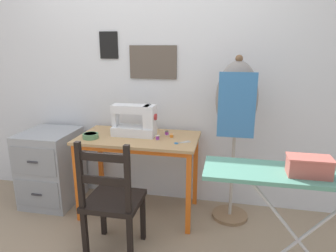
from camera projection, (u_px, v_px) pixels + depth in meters
ground_plane at (131, 228)px, 2.58m from camera, size 14.00×14.00×0.00m
wall_back at (148, 72)px, 2.85m from camera, size 10.00×0.07×2.55m
sewing_table at (138, 147)px, 2.67m from camera, size 1.06×0.57×0.74m
sewing_machine at (136, 121)px, 2.65m from camera, size 0.40×0.17×0.30m
fabric_bowl at (91, 136)px, 2.60m from camera, size 0.13×0.13×0.04m
scissors at (180, 143)px, 2.48m from camera, size 0.13×0.11×0.01m
thread_spool_near_machine at (158, 138)px, 2.56m from camera, size 0.04×0.04×0.04m
thread_spool_mid_table at (167, 133)px, 2.70m from camera, size 0.04×0.04×0.04m
thread_spool_far_edge at (171, 136)px, 2.62m from camera, size 0.04×0.04×0.03m
wooden_chair at (112, 201)px, 2.18m from camera, size 0.40×0.38×0.91m
filing_cabinet at (52, 167)px, 2.95m from camera, size 0.48×0.54×0.73m
dress_form at (236, 107)px, 2.48m from camera, size 0.34×0.32×1.45m
ironing_board at (306, 181)px, 1.67m from camera, size 1.14×0.32×0.85m
storage_box at (309, 166)px, 1.61m from camera, size 0.23×0.13×0.11m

